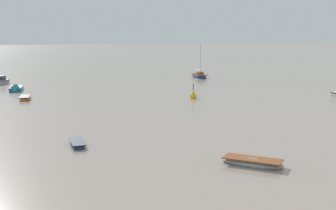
% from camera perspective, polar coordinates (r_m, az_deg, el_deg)
% --- Properties ---
extents(rowboat_moored_0, '(2.40, 4.46, 0.67)m').
position_cam_1_polar(rowboat_moored_0, '(65.50, -18.47, 0.88)').
color(rowboat_moored_0, orange).
rests_on(rowboat_moored_0, ground).
extents(motorboat_moored_1, '(2.91, 5.59, 1.83)m').
position_cam_1_polar(motorboat_moored_1, '(75.17, -19.57, 1.92)').
color(motorboat_moored_1, '#197084').
rests_on(motorboat_moored_1, ground).
extents(rowboat_moored_1, '(4.03, 4.48, 0.71)m').
position_cam_1_polar(rowboat_moored_1, '(31.71, 11.16, -7.53)').
color(rowboat_moored_1, gray).
rests_on(rowboat_moored_1, ground).
extents(sailboat_moored_0, '(3.27, 7.10, 7.66)m').
position_cam_1_polar(sailboat_moored_0, '(93.78, 4.17, 3.87)').
color(sailboat_moored_0, navy).
rests_on(sailboat_moored_0, ground).
extents(rowboat_moored_2, '(1.57, 3.51, 0.54)m').
position_cam_1_polar(rowboat_moored_2, '(37.31, -11.91, -5.06)').
color(rowboat_moored_2, navy).
rests_on(rowboat_moored_2, ground).
extents(motorboat_moored_4, '(5.25, 6.45, 2.39)m').
position_cam_1_polar(motorboat_moored_4, '(86.72, -21.48, 2.81)').
color(motorboat_moored_4, gray).
rests_on(motorboat_moored_4, ground).
extents(channel_buoy, '(0.90, 0.90, 2.30)m').
position_cam_1_polar(channel_buoy, '(63.04, 3.38, 1.29)').
color(channel_buoy, gold).
rests_on(channel_buoy, ground).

